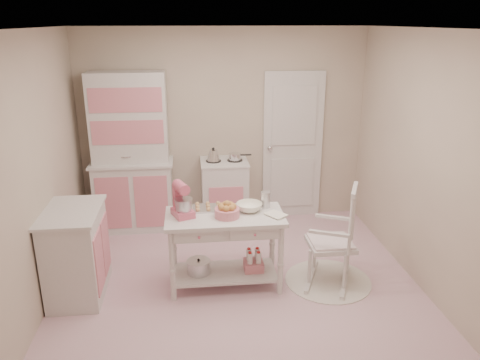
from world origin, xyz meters
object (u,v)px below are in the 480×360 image
object	(u,v)px
rocking_chair	(331,235)
bread_basket	(227,213)
hutch	(131,153)
work_table	(225,250)
base_cabinet	(76,253)
stove	(225,193)
stand_mixer	(182,200)

from	to	relation	value
rocking_chair	bread_basket	xyz separation A→B (m)	(-1.08, 0.01, 0.30)
hutch	work_table	xyz separation A→B (m)	(1.09, -1.57, -0.64)
base_cabinet	bread_basket	bearing A→B (deg)	-1.67
work_table	bread_basket	size ratio (longest dim) A/B	4.80
hutch	stove	distance (m)	1.33
rocking_chair	bread_basket	bearing A→B (deg)	-156.99
bread_basket	hutch	bearing A→B (deg)	124.27
hutch	rocking_chair	distance (m)	2.78
stove	rocking_chair	size ratio (longest dim) A/B	0.84
stove	stand_mixer	world-z (taller)	stand_mixer
stove	bread_basket	distance (m)	1.62
base_cabinet	bread_basket	size ratio (longest dim) A/B	3.68
base_cabinet	work_table	size ratio (longest dim) A/B	0.77
hutch	stove	world-z (taller)	hutch
hutch	stove	size ratio (longest dim) A/B	2.26
stand_mixer	base_cabinet	bearing A→B (deg)	159.84
rocking_chair	work_table	world-z (taller)	rocking_chair
base_cabinet	bread_basket	distance (m)	1.56
base_cabinet	rocking_chair	distance (m)	2.60
base_cabinet	stand_mixer	size ratio (longest dim) A/B	2.71
base_cabinet	stand_mixer	world-z (taller)	stand_mixer
bread_basket	base_cabinet	bearing A→B (deg)	178.33
rocking_chair	bread_basket	world-z (taller)	rocking_chair
base_cabinet	rocking_chair	world-z (taller)	rocking_chair
rocking_chair	stand_mixer	bearing A→B (deg)	-159.43
work_table	hutch	bearing A→B (deg)	124.62
stove	rocking_chair	xyz separation A→B (m)	(0.99, -1.59, 0.09)
work_table	bread_basket	world-z (taller)	bread_basket
stand_mixer	bread_basket	world-z (taller)	stand_mixer
rocking_chair	work_table	distance (m)	1.11
base_cabinet	rocking_chair	size ratio (longest dim) A/B	0.84
stove	bread_basket	size ratio (longest dim) A/B	3.68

